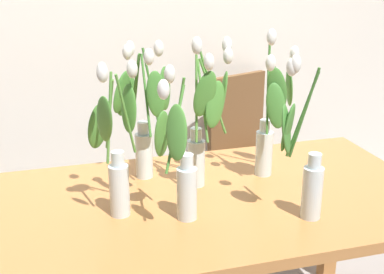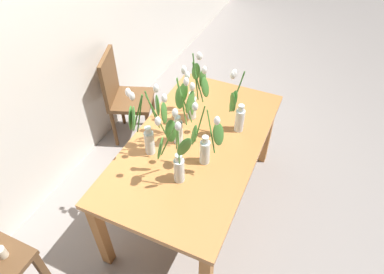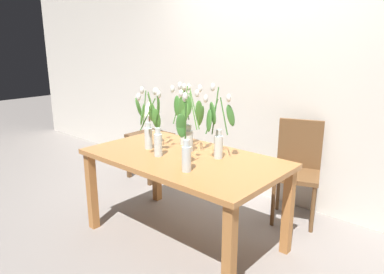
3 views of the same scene
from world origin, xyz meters
name	(u,v)px [view 1 (image 1 of 3)]	position (x,y,z in m)	size (l,w,h in m)	color
dining_table	(217,218)	(0.00, 0.00, 0.65)	(1.60, 0.90, 0.74)	#B7753D
tulip_vase_0	(116,155)	(-0.37, -0.03, 0.95)	(0.18, 0.25, 0.53)	silver
tulip_vase_1	(271,124)	(0.25, 0.12, 0.96)	(0.19, 0.21, 0.59)	silver
tulip_vase_2	(181,170)	(-0.17, -0.14, 0.92)	(0.15, 0.24, 0.51)	silver
tulip_vase_3	(205,126)	(-0.02, 0.10, 0.98)	(0.18, 0.19, 0.58)	silver
tulip_vase_4	(305,167)	(0.22, -0.22, 0.92)	(0.16, 0.12, 0.55)	silver
tulip_vase_5	(143,120)	(-0.22, 0.25, 0.98)	(0.24, 0.27, 0.55)	silver
dining_chair	(247,146)	(0.53, 0.99, 0.52)	(0.51, 0.51, 0.93)	brown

